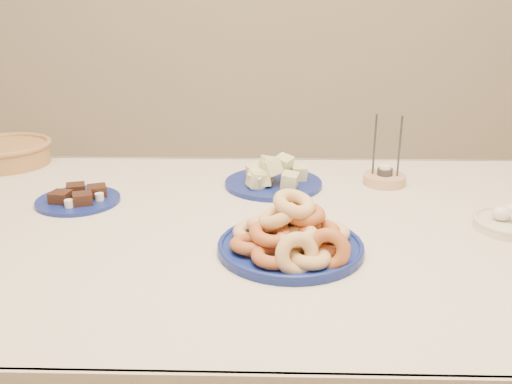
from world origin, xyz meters
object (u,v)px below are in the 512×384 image
dining_table (257,265)px  wicker_basket (7,152)px  egg_bowl (510,222)px  brownie_plate (78,198)px  candle_holder (384,178)px  melon_plate (272,179)px  donut_platter (292,238)px

dining_table → wicker_basket: bearing=149.5°
dining_table → egg_bowl: egg_bowl is taller
brownie_plate → candle_holder: candle_holder is taller
egg_bowl → dining_table: bearing=179.1°
dining_table → melon_plate: melon_plate is taller
wicker_basket → egg_bowl: bearing=-19.1°
dining_table → wicker_basket: (-0.80, 0.47, 0.14)m
melon_plate → egg_bowl: melon_plate is taller
melon_plate → wicker_basket: size_ratio=0.98×
brownie_plate → candle_holder: 0.84m
brownie_plate → dining_table: bearing=-16.2°
donut_platter → melon_plate: donut_platter is taller
donut_platter → wicker_basket: size_ratio=1.19×
melon_plate → brownie_plate: bearing=-165.0°
wicker_basket → egg_bowl: wicker_basket is taller
melon_plate → egg_bowl: (0.55, -0.28, -0.01)m
brownie_plate → candle_holder: size_ratio=1.12×
wicker_basket → egg_bowl: 1.46m
melon_plate → donut_platter: bearing=-84.4°
dining_table → brownie_plate: 0.50m
melon_plate → wicker_basket: melon_plate is taller
donut_platter → melon_plate: size_ratio=1.21×
donut_platter → melon_plate: (-0.04, 0.42, -0.01)m
dining_table → melon_plate: size_ratio=5.59×
dining_table → brownie_plate: size_ratio=7.70×
wicker_basket → dining_table: bearing=-30.5°
dining_table → candle_holder: size_ratio=8.61×
dining_table → donut_platter: (0.08, -0.15, 0.14)m
candle_holder → brownie_plate: bearing=-168.4°
egg_bowl → brownie_plate: bearing=172.1°
brownie_plate → wicker_basket: 0.47m
brownie_plate → candle_holder: (0.82, 0.17, 0.01)m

